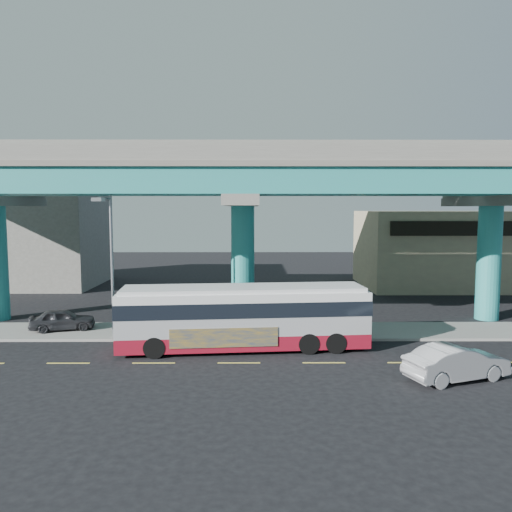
{
  "coord_description": "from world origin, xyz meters",
  "views": [
    {
      "loc": [
        0.67,
        -23.12,
        7.21
      ],
      "look_at": [
        0.83,
        4.0,
        4.64
      ],
      "focal_mm": 35.0,
      "sensor_mm": 36.0,
      "label": 1
    }
  ],
  "objects_px": {
    "transit_bus": "(244,315)",
    "stop_sign": "(276,307)",
    "street_lamp": "(109,247)",
    "sedan": "(457,363)",
    "parked_car": "(62,319)"
  },
  "relations": [
    {
      "from": "transit_bus",
      "to": "stop_sign",
      "type": "xyz_separation_m",
      "value": [
        1.76,
        2.12,
        -0.0
      ]
    },
    {
      "from": "transit_bus",
      "to": "parked_car",
      "type": "distance_m",
      "value": 11.3
    },
    {
      "from": "parked_car",
      "to": "stop_sign",
      "type": "distance_m",
      "value": 12.57
    },
    {
      "from": "sedan",
      "to": "stop_sign",
      "type": "height_order",
      "value": "stop_sign"
    },
    {
      "from": "parked_car",
      "to": "transit_bus",
      "type": "bearing_deg",
      "value": -124.11
    },
    {
      "from": "stop_sign",
      "to": "transit_bus",
      "type": "bearing_deg",
      "value": -146.38
    },
    {
      "from": "street_lamp",
      "to": "transit_bus",
      "type": "bearing_deg",
      "value": -10.79
    },
    {
      "from": "transit_bus",
      "to": "sedan",
      "type": "relative_size",
      "value": 2.69
    },
    {
      "from": "stop_sign",
      "to": "parked_car",
      "type": "bearing_deg",
      "value": 156.88
    },
    {
      "from": "sedan",
      "to": "parked_car",
      "type": "bearing_deg",
      "value": 48.1
    },
    {
      "from": "transit_bus",
      "to": "stop_sign",
      "type": "relative_size",
      "value": 5.6
    },
    {
      "from": "street_lamp",
      "to": "stop_sign",
      "type": "xyz_separation_m",
      "value": [
        9.01,
        0.74,
        -3.42
      ]
    },
    {
      "from": "parked_car",
      "to": "stop_sign",
      "type": "xyz_separation_m",
      "value": [
        12.45,
        -1.4,
        1.02
      ]
    },
    {
      "from": "transit_bus",
      "to": "street_lamp",
      "type": "bearing_deg",
      "value": 164.11
    },
    {
      "from": "transit_bus",
      "to": "street_lamp",
      "type": "height_order",
      "value": "street_lamp"
    }
  ]
}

